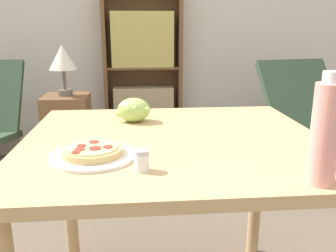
{
  "coord_description": "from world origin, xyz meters",
  "views": [
    {
      "loc": [
        -0.1,
        -1.09,
        1.14
      ],
      "look_at": [
        0.0,
        0.01,
        0.83
      ],
      "focal_mm": 38.0,
      "sensor_mm": 36.0,
      "label": 1
    }
  ],
  "objects_px": {
    "drink_bottle": "(325,133)",
    "lounge_chair_far": "(310,140)",
    "grape_bunch": "(134,110)",
    "table_lamp": "(63,60)",
    "side_table": "(69,135)",
    "potted_plant_floor": "(321,115)",
    "pizza_on_plate": "(93,153)",
    "salt_shaker": "(142,161)",
    "bookshelf": "(143,74)"
  },
  "relations": [
    {
      "from": "pizza_on_plate",
      "to": "table_lamp",
      "type": "relative_size",
      "value": 0.66
    },
    {
      "from": "potted_plant_floor",
      "to": "lounge_chair_far",
      "type": "bearing_deg",
      "value": -122.75
    },
    {
      "from": "side_table",
      "to": "potted_plant_floor",
      "type": "bearing_deg",
      "value": 11.9
    },
    {
      "from": "pizza_on_plate",
      "to": "bookshelf",
      "type": "xyz_separation_m",
      "value": [
        0.2,
        2.57,
        -0.1
      ]
    },
    {
      "from": "grape_bunch",
      "to": "pizza_on_plate",
      "type": "bearing_deg",
      "value": -106.5
    },
    {
      "from": "grape_bunch",
      "to": "potted_plant_floor",
      "type": "xyz_separation_m",
      "value": [
        1.82,
        1.86,
        -0.52
      ]
    },
    {
      "from": "drink_bottle",
      "to": "table_lamp",
      "type": "bearing_deg",
      "value": 116.41
    },
    {
      "from": "pizza_on_plate",
      "to": "salt_shaker",
      "type": "distance_m",
      "value": 0.18
    },
    {
      "from": "pizza_on_plate",
      "to": "potted_plant_floor",
      "type": "bearing_deg",
      "value": 49.33
    },
    {
      "from": "drink_bottle",
      "to": "lounge_chair_far",
      "type": "relative_size",
      "value": 0.31
    },
    {
      "from": "grape_bunch",
      "to": "table_lamp",
      "type": "height_order",
      "value": "table_lamp"
    },
    {
      "from": "drink_bottle",
      "to": "salt_shaker",
      "type": "relative_size",
      "value": 4.66
    },
    {
      "from": "pizza_on_plate",
      "to": "potted_plant_floor",
      "type": "relative_size",
      "value": 0.43
    },
    {
      "from": "drink_bottle",
      "to": "bookshelf",
      "type": "height_order",
      "value": "bookshelf"
    },
    {
      "from": "salt_shaker",
      "to": "potted_plant_floor",
      "type": "xyz_separation_m",
      "value": [
        1.8,
        2.37,
        -0.5
      ]
    },
    {
      "from": "potted_plant_floor",
      "to": "grape_bunch",
      "type": "bearing_deg",
      "value": -134.43
    },
    {
      "from": "grape_bunch",
      "to": "lounge_chair_far",
      "type": "xyz_separation_m",
      "value": [
        1.35,
        1.13,
        -0.53
      ]
    },
    {
      "from": "bookshelf",
      "to": "grape_bunch",
      "type": "bearing_deg",
      "value": -92.15
    },
    {
      "from": "pizza_on_plate",
      "to": "bookshelf",
      "type": "distance_m",
      "value": 2.58
    },
    {
      "from": "pizza_on_plate",
      "to": "table_lamp",
      "type": "distance_m",
      "value": 1.81
    },
    {
      "from": "drink_bottle",
      "to": "bookshelf",
      "type": "relative_size",
      "value": 0.18
    },
    {
      "from": "salt_shaker",
      "to": "table_lamp",
      "type": "height_order",
      "value": "table_lamp"
    },
    {
      "from": "side_table",
      "to": "salt_shaker",
      "type": "bearing_deg",
      "value": -73.5
    },
    {
      "from": "bookshelf",
      "to": "side_table",
      "type": "relative_size",
      "value": 2.38
    },
    {
      "from": "pizza_on_plate",
      "to": "salt_shaker",
      "type": "relative_size",
      "value": 4.27
    },
    {
      "from": "pizza_on_plate",
      "to": "potted_plant_floor",
      "type": "height_order",
      "value": "pizza_on_plate"
    },
    {
      "from": "pizza_on_plate",
      "to": "drink_bottle",
      "type": "xyz_separation_m",
      "value": [
        0.57,
        -0.23,
        0.11
      ]
    },
    {
      "from": "salt_shaker",
      "to": "lounge_chair_far",
      "type": "xyz_separation_m",
      "value": [
        1.33,
        1.64,
        -0.51
      ]
    },
    {
      "from": "salt_shaker",
      "to": "table_lamp",
      "type": "distance_m",
      "value": 1.95
    },
    {
      "from": "drink_bottle",
      "to": "potted_plant_floor",
      "type": "distance_m",
      "value": 2.89
    },
    {
      "from": "grape_bunch",
      "to": "lounge_chair_far",
      "type": "bearing_deg",
      "value": 39.88
    },
    {
      "from": "salt_shaker",
      "to": "bookshelf",
      "type": "xyz_separation_m",
      "value": [
        0.06,
        2.68,
        -0.11
      ]
    },
    {
      "from": "drink_bottle",
      "to": "salt_shaker",
      "type": "bearing_deg",
      "value": 165.1
    },
    {
      "from": "bookshelf",
      "to": "pizza_on_plate",
      "type": "bearing_deg",
      "value": -94.45
    },
    {
      "from": "lounge_chair_far",
      "to": "table_lamp",
      "type": "bearing_deg",
      "value": 160.88
    },
    {
      "from": "lounge_chair_far",
      "to": "potted_plant_floor",
      "type": "relative_size",
      "value": 1.52
    },
    {
      "from": "potted_plant_floor",
      "to": "table_lamp",
      "type": "bearing_deg",
      "value": -168.1
    },
    {
      "from": "salt_shaker",
      "to": "potted_plant_floor",
      "type": "relative_size",
      "value": 0.1
    },
    {
      "from": "drink_bottle",
      "to": "bookshelf",
      "type": "xyz_separation_m",
      "value": [
        -0.37,
        2.79,
        -0.21
      ]
    },
    {
      "from": "salt_shaker",
      "to": "table_lamp",
      "type": "relative_size",
      "value": 0.15
    },
    {
      "from": "lounge_chair_far",
      "to": "drink_bottle",
      "type": "bearing_deg",
      "value": -129.26
    },
    {
      "from": "drink_bottle",
      "to": "salt_shaker",
      "type": "xyz_separation_m",
      "value": [
        -0.43,
        0.11,
        -0.1
      ]
    },
    {
      "from": "pizza_on_plate",
      "to": "side_table",
      "type": "relative_size",
      "value": 0.4
    },
    {
      "from": "pizza_on_plate",
      "to": "potted_plant_floor",
      "type": "xyz_separation_m",
      "value": [
        1.94,
        2.25,
        -0.48
      ]
    },
    {
      "from": "grape_bunch",
      "to": "table_lamp",
      "type": "bearing_deg",
      "value": 111.36
    },
    {
      "from": "drink_bottle",
      "to": "side_table",
      "type": "xyz_separation_m",
      "value": [
        -0.99,
        1.99,
        -0.58
      ]
    },
    {
      "from": "lounge_chair_far",
      "to": "side_table",
      "type": "xyz_separation_m",
      "value": [
        -1.88,
        0.23,
        0.03
      ]
    },
    {
      "from": "grape_bunch",
      "to": "side_table",
      "type": "xyz_separation_m",
      "value": [
        -0.53,
        1.36,
        -0.5
      ]
    },
    {
      "from": "pizza_on_plate",
      "to": "drink_bottle",
      "type": "relative_size",
      "value": 0.92
    },
    {
      "from": "drink_bottle",
      "to": "potted_plant_floor",
      "type": "bearing_deg",
      "value": 61.2
    }
  ]
}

